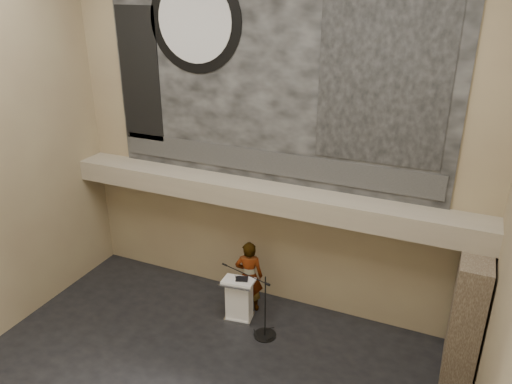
% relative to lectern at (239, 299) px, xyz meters
% --- Properties ---
extents(wall_back, '(10.00, 0.02, 8.50)m').
position_rel_lectern_xyz_m(wall_back, '(0.25, 1.22, 3.70)').
color(wall_back, '#887356').
rests_on(wall_back, floor).
extents(soffit, '(10.00, 0.80, 0.50)m').
position_rel_lectern_xyz_m(soffit, '(0.25, 0.82, 2.40)').
color(soffit, gray).
rests_on(soffit, wall_back).
extents(sprinkler_left, '(0.04, 0.04, 0.06)m').
position_rel_lectern_xyz_m(sprinkler_left, '(-1.35, 0.77, 2.12)').
color(sprinkler_left, '#B2893D').
rests_on(sprinkler_left, soffit).
extents(sprinkler_right, '(0.04, 0.04, 0.06)m').
position_rel_lectern_xyz_m(sprinkler_right, '(2.15, 0.77, 2.12)').
color(sprinkler_right, '#B2893D').
rests_on(sprinkler_right, soffit).
extents(banner, '(8.00, 0.05, 5.00)m').
position_rel_lectern_xyz_m(banner, '(0.25, 1.19, 5.15)').
color(banner, black).
rests_on(banner, wall_back).
extents(banner_text_strip, '(7.76, 0.02, 0.55)m').
position_rel_lectern_xyz_m(banner_text_strip, '(0.25, 1.15, 3.10)').
color(banner_text_strip, '#2D2D2D').
rests_on(banner_text_strip, banner).
extents(banner_clock_rim, '(2.30, 0.02, 2.30)m').
position_rel_lectern_xyz_m(banner_clock_rim, '(-1.55, 1.15, 6.15)').
color(banner_clock_rim, black).
rests_on(banner_clock_rim, banner).
extents(banner_clock_face, '(1.84, 0.02, 1.84)m').
position_rel_lectern_xyz_m(banner_clock_face, '(-1.55, 1.13, 6.15)').
color(banner_clock_face, silver).
rests_on(banner_clock_face, banner).
extents(banner_building_print, '(2.60, 0.02, 3.60)m').
position_rel_lectern_xyz_m(banner_building_print, '(2.65, 1.15, 5.25)').
color(banner_building_print, black).
rests_on(banner_building_print, banner).
extents(banner_brick_print, '(1.10, 0.02, 3.20)m').
position_rel_lectern_xyz_m(banner_brick_print, '(-3.15, 1.15, 4.85)').
color(banner_brick_print, black).
rests_on(banner_brick_print, banner).
extents(stone_pier, '(0.60, 1.40, 2.70)m').
position_rel_lectern_xyz_m(stone_pier, '(4.90, 0.37, 0.80)').
color(stone_pier, '#46382B').
rests_on(stone_pier, floor).
extents(lectern, '(0.80, 0.62, 1.14)m').
position_rel_lectern_xyz_m(lectern, '(0.00, 0.00, 0.00)').
color(lectern, silver).
rests_on(lectern, floor).
extents(binder, '(0.34, 0.31, 0.04)m').
position_rel_lectern_xyz_m(binder, '(0.07, 0.02, 0.56)').
color(binder, black).
rests_on(binder, lectern).
extents(papers, '(0.29, 0.33, 0.00)m').
position_rel_lectern_xyz_m(papers, '(-0.16, 0.01, 0.55)').
color(papers, white).
rests_on(papers, lectern).
extents(speaker_person, '(0.77, 0.61, 1.86)m').
position_rel_lectern_xyz_m(speaker_person, '(0.04, 0.47, 0.37)').
color(speaker_person, silver).
rests_on(speaker_person, floor).
extents(mic_stand, '(1.49, 0.61, 1.58)m').
position_rel_lectern_xyz_m(mic_stand, '(0.76, -0.33, -0.32)').
color(mic_stand, black).
rests_on(mic_stand, floor).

